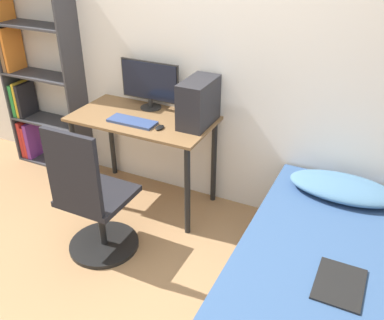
% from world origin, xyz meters
% --- Properties ---
extents(ground_plane, '(14.00, 14.00, 0.00)m').
position_xyz_m(ground_plane, '(0.00, 0.00, 0.00)').
color(ground_plane, '#9E754C').
extents(wall_back, '(8.00, 0.05, 2.50)m').
position_xyz_m(wall_back, '(0.00, 1.51, 1.25)').
color(wall_back, silver).
rests_on(wall_back, ground_plane).
extents(desk, '(1.12, 0.59, 0.77)m').
position_xyz_m(desk, '(-0.32, 1.19, 0.65)').
color(desk, brown).
rests_on(desk, ground_plane).
extents(bookshelf, '(0.76, 0.26, 1.78)m').
position_xyz_m(bookshelf, '(-1.59, 1.35, 0.79)').
color(bookshelf, '#38383D').
rests_on(bookshelf, ground_plane).
extents(office_chair, '(0.51, 0.51, 1.02)m').
position_xyz_m(office_chair, '(-0.29, 0.47, 0.39)').
color(office_chair, black).
rests_on(office_chair, ground_plane).
extents(bed, '(0.94, 2.03, 0.48)m').
position_xyz_m(bed, '(1.22, 0.47, 0.24)').
color(bed, '#4C3D2D').
rests_on(bed, ground_plane).
extents(pillow, '(0.71, 0.36, 0.11)m').
position_xyz_m(pillow, '(1.22, 1.22, 0.54)').
color(pillow, teal).
rests_on(pillow, bed).
extents(magazine, '(0.24, 0.32, 0.01)m').
position_xyz_m(magazine, '(1.34, 0.37, 0.49)').
color(magazine, black).
rests_on(magazine, bed).
extents(monitor, '(0.51, 0.17, 0.39)m').
position_xyz_m(monitor, '(-0.36, 1.38, 0.98)').
color(monitor, black).
rests_on(monitor, desk).
extents(keyboard, '(0.38, 0.14, 0.02)m').
position_xyz_m(keyboard, '(-0.34, 1.07, 0.78)').
color(keyboard, '#33477A').
rests_on(keyboard, desk).
extents(pc_tower, '(0.20, 0.38, 0.34)m').
position_xyz_m(pc_tower, '(0.12, 1.27, 0.94)').
color(pc_tower, '#232328').
rests_on(pc_tower, desk).
extents(mouse, '(0.06, 0.09, 0.02)m').
position_xyz_m(mouse, '(-0.10, 1.07, 0.78)').
color(mouse, black).
rests_on(mouse, desk).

